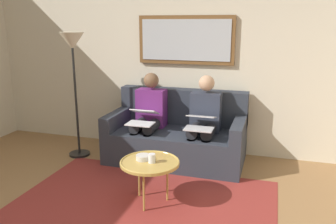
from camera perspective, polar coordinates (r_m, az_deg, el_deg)
name	(u,v)px	position (r m, az deg, el deg)	size (l,w,h in m)	color
wall_rear	(187,58)	(4.88, 3.14, 8.82)	(6.00, 0.12, 2.60)	beige
area_rug	(143,203)	(3.64, -4.06, -14.72)	(2.60, 1.80, 0.01)	maroon
couch	(177,136)	(4.62, 1.52, -4.01)	(1.76, 0.90, 0.90)	#2D333D
framed_mirror	(186,40)	(4.77, 2.91, 11.71)	(1.32, 0.05, 0.64)	brown
coffee_table	(150,163)	(3.48, -3.00, -8.34)	(0.59, 0.59, 0.45)	tan
cup	(152,158)	(3.43, -2.66, -7.59)	(0.07, 0.07, 0.09)	silver
bowl	(143,157)	(3.51, -4.11, -7.43)	(0.14, 0.14, 0.05)	beige
person_left	(204,118)	(4.39, 5.95, -1.05)	(0.38, 0.58, 1.14)	#2D3342
laptop_silver	(200,122)	(4.16, 5.30, -1.61)	(0.33, 0.36, 0.15)	silver
person_right	(149,114)	(4.58, -3.13, -0.33)	(0.38, 0.58, 1.14)	#66236B
laptop_white	(143,117)	(4.37, -4.16, -0.79)	(0.33, 0.39, 0.17)	white
standing_lamp	(73,55)	(4.70, -15.31, 8.99)	(0.32, 0.32, 1.66)	black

